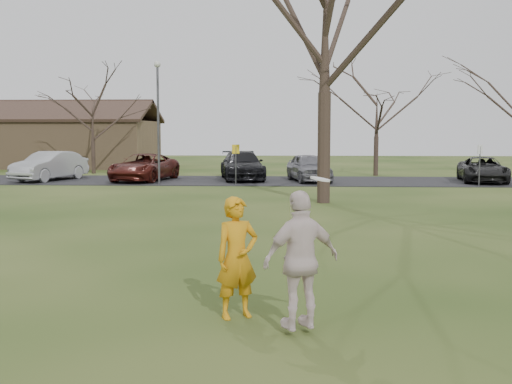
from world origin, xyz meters
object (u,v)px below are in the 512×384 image
at_px(car_6, 483,170).
at_px(catching_play, 301,260).
at_px(car_3, 242,165).
at_px(player_defender, 237,258).
at_px(car_2, 144,167).
at_px(building, 22,141).
at_px(big_tree, 325,17).
at_px(car_4, 309,167).
at_px(lamp_post, 158,107).
at_px(car_1, 50,166).

relative_size(car_6, catching_play, 2.31).
bearing_deg(car_3, player_defender, -95.73).
distance_m(car_2, car_3, 5.41).
xyz_separation_m(building, big_tree, (22.00, -23.00, 5.07)).
distance_m(car_4, lamp_post, 8.62).
height_order(building, lamp_post, lamp_post).
bearing_deg(lamp_post, catching_play, -73.37).
xyz_separation_m(car_1, catching_play, (13.36, -24.92, 0.20)).
relative_size(car_1, car_2, 0.91).
xyz_separation_m(car_1, car_2, (5.24, 0.08, -0.06)).
distance_m(player_defender, car_1, 27.21).
relative_size(car_6, lamp_post, 0.76).
distance_m(car_1, catching_play, 28.28).
distance_m(car_3, catching_play, 26.21).
relative_size(car_4, building, 0.22).
relative_size(car_3, big_tree, 0.39).
xyz_separation_m(car_6, catching_play, (-10.11, -25.06, 0.33)).
bearing_deg(car_3, car_1, 176.14).
height_order(catching_play, building, building).
bearing_deg(catching_play, lamp_post, 106.63).
relative_size(car_2, car_4, 1.19).
bearing_deg(car_4, building, 135.83).
bearing_deg(building, lamp_post, -47.91).
bearing_deg(car_2, big_tree, -35.74).
height_order(car_4, car_6, car_4).
height_order(car_2, car_6, car_2).
bearing_deg(building, big_tree, -46.27).
xyz_separation_m(car_1, building, (-7.49, 13.54, 1.10)).
bearing_deg(car_3, car_4, -25.11).
xyz_separation_m(catching_play, building, (-20.86, 38.46, 0.90)).
xyz_separation_m(car_1, lamp_post, (6.51, -1.96, 3.13)).
bearing_deg(big_tree, catching_play, -94.24).
height_order(player_defender, car_4, player_defender).
xyz_separation_m(car_2, building, (-12.73, 13.45, 1.16)).
relative_size(car_4, big_tree, 0.32).
height_order(player_defender, big_tree, big_tree).
distance_m(car_4, big_tree, 11.43).
bearing_deg(lamp_post, player_defender, -75.08).
relative_size(car_6, building, 0.23).
distance_m(car_3, lamp_post, 5.98).
bearing_deg(lamp_post, car_2, 121.76).
xyz_separation_m(car_4, big_tree, (0.26, -9.60, 6.20)).
height_order(car_2, lamp_post, lamp_post).
bearing_deg(car_3, big_tree, -79.49).
xyz_separation_m(car_4, catching_play, (-0.88, -25.06, 0.24)).
bearing_deg(car_2, building, 143.53).
bearing_deg(car_2, player_defender, -63.39).
relative_size(lamp_post, big_tree, 0.45).
bearing_deg(player_defender, car_3, 66.19).
bearing_deg(car_3, lamp_post, -152.52).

